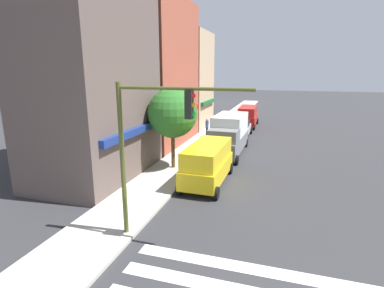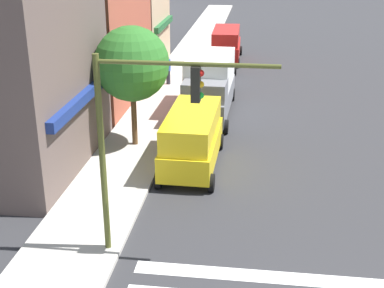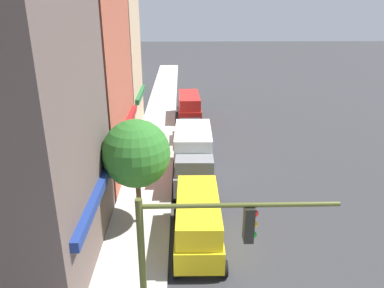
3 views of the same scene
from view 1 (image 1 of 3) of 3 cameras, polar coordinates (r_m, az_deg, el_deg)
name	(u,v)px [view 1 (image 1 of 3)]	position (r m, az deg, el deg)	size (l,w,h in m)	color
storefront_row	(147,69)	(25.11, -8.64, 13.95)	(24.88, 5.30, 15.26)	brown
traffic_signal	(149,136)	(10.83, -8.11, 1.56)	(0.32, 4.91, 6.05)	#474C1E
van_yellow	(208,162)	(17.33, 2.98, -3.48)	(5.03, 2.22, 2.34)	yellow
box_truck_grey	(229,134)	(23.71, 7.01, 1.91)	(6.25, 2.42, 3.04)	slate
sedan_silver	(240,128)	(30.16, 9.16, 2.95)	(4.44, 2.02, 1.59)	#B7B7BC
van_red	(248,116)	(35.95, 10.54, 5.34)	(5.04, 2.22, 2.34)	#B21E19
pedestrian_blue_shirt	(207,127)	(29.25, 2.89, 3.23)	(0.32, 0.32, 1.77)	#23232D
street_tree	(173,113)	(19.29, -3.73, 5.87)	(3.20, 3.20, 5.24)	brown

